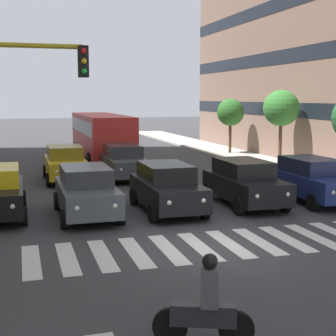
{
  "coord_description": "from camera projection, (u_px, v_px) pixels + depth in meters",
  "views": [
    {
      "loc": [
        5.12,
        12.68,
        4.08
      ],
      "look_at": [
        0.44,
        -3.08,
        1.77
      ],
      "focal_mm": 53.9,
      "sensor_mm": 36.0,
      "label": 1
    }
  ],
  "objects": [
    {
      "name": "crosswalk_markings",
      "position": [
        215.0,
        245.0,
        14.05
      ],
      "size": [
        10.35,
        2.8,
        0.01
      ],
      "color": "silver",
      "rests_on": "ground_plane"
    },
    {
      "name": "car_3",
      "position": [
        86.0,
        191.0,
        17.32
      ],
      "size": [
        2.02,
        4.44,
        1.72
      ],
      "color": "#474C51",
      "rests_on": "ground_plane"
    },
    {
      "name": "car_0",
      "position": [
        312.0,
        179.0,
        19.8
      ],
      "size": [
        2.02,
        4.44,
        1.72
      ],
      "color": "navy",
      "rests_on": "ground_plane"
    },
    {
      "name": "ground_plane",
      "position": [
        215.0,
        245.0,
        14.05
      ],
      "size": [
        180.0,
        180.0,
        0.0
      ],
      "primitive_type": "plane",
      "color": "#38383A"
    },
    {
      "name": "street_tree_2",
      "position": [
        281.0,
        108.0,
        29.55
      ],
      "size": [
        2.13,
        2.13,
        4.38
      ],
      "color": "#513823",
      "rests_on": "sidewalk_left"
    },
    {
      "name": "car_row2_1",
      "position": [
        65.0,
        163.0,
        24.78
      ],
      "size": [
        2.02,
        4.44,
        1.72
      ],
      "color": "gold",
      "rests_on": "ground_plane"
    },
    {
      "name": "motorcycle_with_rider",
      "position": [
        205.0,
        308.0,
        8.3
      ],
      "size": [
        1.61,
        0.73,
        1.57
      ],
      "color": "black",
      "rests_on": "ground_plane"
    },
    {
      "name": "car_1",
      "position": [
        244.0,
        182.0,
        19.15
      ],
      "size": [
        2.02,
        4.44,
        1.72
      ],
      "color": "black",
      "rests_on": "ground_plane"
    },
    {
      "name": "bus_behind_traffic",
      "position": [
        101.0,
        133.0,
        32.06
      ],
      "size": [
        2.78,
        10.5,
        3.0
      ],
      "color": "red",
      "rests_on": "ground_plane"
    },
    {
      "name": "street_tree_3",
      "position": [
        231.0,
        113.0,
        35.84
      ],
      "size": [
        1.94,
        1.94,
        3.86
      ],
      "color": "#513823",
      "rests_on": "sidewalk_left"
    },
    {
      "name": "car_row2_0",
      "position": [
        124.0,
        161.0,
        25.36
      ],
      "size": [
        2.02,
        4.44,
        1.72
      ],
      "color": "#474C51",
      "rests_on": "ground_plane"
    },
    {
      "name": "car_2",
      "position": [
        167.0,
        187.0,
        18.11
      ],
      "size": [
        2.02,
        4.44,
        1.72
      ],
      "color": "black",
      "rests_on": "ground_plane"
    }
  ]
}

